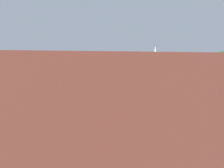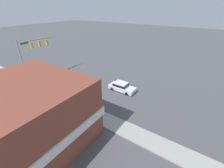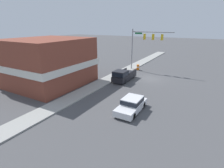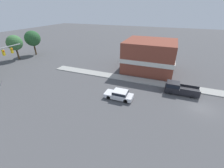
{
  "view_description": "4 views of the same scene",
  "coord_description": "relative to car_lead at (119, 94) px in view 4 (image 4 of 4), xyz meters",
  "views": [
    {
      "loc": [
        19.41,
        6.93,
        6.65
      ],
      "look_at": [
        0.12,
        11.72,
        3.17
      ],
      "focal_mm": 24.0,
      "sensor_mm": 36.0,
      "label": 1
    },
    {
      "loc": [
        17.43,
        23.19,
        12.93
      ],
      "look_at": [
        0.91,
        11.99,
        2.47
      ],
      "focal_mm": 24.0,
      "sensor_mm": 36.0,
      "label": 2
    },
    {
      "loc": [
        -8.32,
        27.43,
        8.66
      ],
      "look_at": [
        0.99,
        10.95,
        2.16
      ],
      "focal_mm": 28.0,
      "sensor_mm": 36.0,
      "label": 3
    },
    {
      "loc": [
        -21.45,
        5.63,
        13.19
      ],
      "look_at": [
        -1.27,
        13.54,
        2.0
      ],
      "focal_mm": 24.0,
      "sensor_mm": 36.0,
      "label": 4
    }
  ],
  "objects": [
    {
      "name": "backdrop_tree_right_far",
      "position": [
        14.4,
        32.27,
        4.11
      ],
      "size": [
        4.43,
        4.43,
        7.1
      ],
      "color": "#4C3823",
      "rests_on": "ground"
    },
    {
      "name": "pickup_truck_parked",
      "position": [
        5.29,
        -8.78,
        0.17
      ],
      "size": [
        1.97,
        5.41,
        1.88
      ],
      "color": "black",
      "rests_on": "ground"
    },
    {
      "name": "backdrop_tree_right_mid",
      "position": [
        9.06,
        33.13,
        3.8
      ],
      "size": [
        4.03,
        4.03,
        6.6
      ],
      "color": "#4C3823",
      "rests_on": "ground"
    },
    {
      "name": "sidewalk_curb",
      "position": [
        7.67,
        -12.01,
        -0.68
      ],
      "size": [
        2.4,
        60.0,
        0.14
      ],
      "color": "#9E9E99",
      "rests_on": "ground"
    },
    {
      "name": "ground_plane",
      "position": [
        1.97,
        -12.01,
        -0.75
      ],
      "size": [
        200.0,
        200.0,
        0.0
      ],
      "primitive_type": "plane",
      "color": "#4C4C4F"
    },
    {
      "name": "car_lead",
      "position": [
        0.0,
        0.0,
        0.0
      ],
      "size": [
        1.92,
        4.55,
        1.44
      ],
      "color": "black",
      "rests_on": "ground"
    },
    {
      "name": "far_signal_assembly",
      "position": [
        -1.85,
        22.53,
        4.22
      ],
      "size": [
        6.36,
        0.49,
        6.95
      ],
      "color": "gray",
      "rests_on": "ground"
    },
    {
      "name": "corner_brick_building",
      "position": [
        14.33,
        -2.24,
        2.58
      ],
      "size": [
        10.21,
        11.09,
        6.75
      ],
      "color": "brown",
      "rests_on": "ground"
    }
  ]
}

